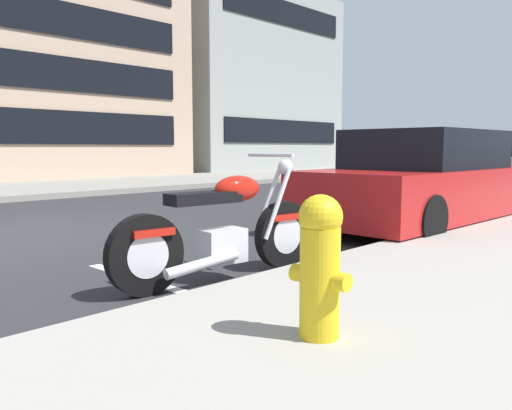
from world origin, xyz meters
name	(u,v)px	position (x,y,z in m)	size (l,w,h in m)	color
sidewalk_far_curb	(252,176)	(12.00, 6.77, 0.07)	(120.00, 5.00, 0.14)	gray
parking_stall_stripe	(159,285)	(0.00, -3.67, 0.00)	(0.12, 2.20, 0.01)	silver
parked_motorcycle	(224,232)	(0.51, -3.93, 0.44)	(2.16, 0.62, 1.13)	black
parked_car_at_intersection	(427,181)	(4.86, -3.76, 0.67)	(4.67, 1.95, 1.43)	#AD1919
fire_hydrant	(320,262)	(-0.34, -5.62, 0.56)	(0.24, 0.36, 0.79)	gold
townhouse_behind_pole	(217,87)	(16.67, 13.93, 4.45)	(9.59, 9.79, 8.91)	#939993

